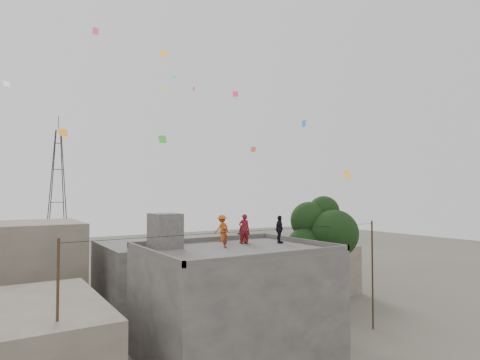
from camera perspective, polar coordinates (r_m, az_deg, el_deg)
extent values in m
plane|color=#49443C|center=(24.81, -0.74, -23.86)|extent=(140.00, 140.00, 0.00)
cube|color=#43413F|center=(23.85, -0.74, -17.16)|extent=(10.00, 8.00, 6.00)
cube|color=#4D4A48|center=(23.24, -0.73, -9.88)|extent=(10.00, 8.00, 0.10)
cube|color=#43413F|center=(26.62, -5.19, -8.44)|extent=(10.00, 0.15, 0.30)
cube|color=#43413F|center=(20.00, 5.24, -10.58)|extent=(10.00, 0.15, 0.30)
cube|color=#43413F|center=(26.10, 8.63, -8.55)|extent=(0.15, 8.00, 0.30)
cube|color=#43413F|center=(21.09, -12.41, -10.10)|extent=(0.15, 8.00, 0.30)
cube|color=#43413F|center=(24.02, -10.61, -7.07)|extent=(1.60, 1.80, 2.00)
cube|color=#645D4F|center=(22.84, -29.85, -20.21)|extent=(8.00, 10.00, 4.00)
cube|color=#43413F|center=(37.06, -9.64, -12.45)|extent=(12.00, 9.00, 5.00)
cube|color=#645D4F|center=(36.15, -29.12, -10.88)|extent=(9.00, 8.00, 7.00)
cube|color=#645D4F|center=(40.06, 9.15, -12.09)|extent=(7.00, 8.00, 4.40)
cylinder|color=black|center=(28.76, 11.58, -16.54)|extent=(0.44, 0.44, 4.00)
cylinder|color=black|center=(28.57, 11.64, -13.34)|extent=(0.64, 0.91, 2.14)
sphere|color=black|center=(28.12, 11.53, -10.21)|extent=(3.60, 3.60, 3.60)
sphere|color=black|center=(29.00, 12.70, -8.36)|extent=(3.00, 3.00, 3.00)
sphere|color=black|center=(27.83, 9.45, -9.48)|extent=(2.80, 2.80, 2.80)
sphere|color=black|center=(27.67, 13.27, -7.42)|extent=(3.20, 3.20, 3.20)
sphere|color=black|center=(28.35, 9.80, -5.69)|extent=(2.60, 2.60, 2.60)
sphere|color=black|center=(28.85, 11.82, -4.42)|extent=(2.20, 2.20, 2.20)
cylinder|color=black|center=(19.13, -24.56, -18.65)|extent=(0.12, 0.12, 7.40)
cylinder|color=black|center=(29.75, 18.33, -12.63)|extent=(0.12, 0.12, 7.40)
cylinder|color=black|center=(22.33, 2.06, -7.23)|extent=(20.00, 0.52, 0.02)
cylinder|color=black|center=(59.22, -25.25, -2.04)|extent=(1.27, 1.27, 18.01)
cylinder|color=black|center=(59.45, -23.62, -2.06)|extent=(1.27, 1.27, 18.01)
cylinder|color=black|center=(61.13, -23.86, -2.05)|extent=(1.27, 1.27, 18.01)
cylinder|color=black|center=(60.91, -25.45, -2.03)|extent=(1.27, 1.27, 18.01)
cube|color=black|center=(60.44, -24.62, -7.17)|extent=(2.36, 0.08, 0.08)
cube|color=black|center=(60.44, -24.62, -7.17)|extent=(0.08, 2.36, 0.08)
cube|color=black|center=(60.19, -24.56, -2.90)|extent=(1.81, 0.08, 0.08)
cube|color=black|center=(60.19, -24.56, -2.90)|extent=(0.08, 1.81, 0.08)
cube|color=black|center=(60.27, -24.50, 1.38)|extent=(1.26, 0.08, 0.08)
cube|color=black|center=(60.27, -24.50, 1.38)|extent=(0.08, 1.26, 0.08)
cube|color=black|center=(60.58, -24.45, 4.78)|extent=(0.82, 0.08, 0.08)
cube|color=black|center=(60.58, -24.45, 4.78)|extent=(0.08, 0.82, 0.08)
cylinder|color=black|center=(60.96, -24.41, 7.39)|extent=(0.08, 0.08, 2.00)
imported|color=maroon|center=(25.31, 0.59, -6.99)|extent=(0.79, 0.64, 1.87)
imported|color=#A43312|center=(25.83, 0.60, -7.27)|extent=(0.89, 0.76, 1.53)
imported|color=black|center=(25.89, 0.20, -7.71)|extent=(0.65, 0.56, 1.12)
imported|color=black|center=(25.84, 5.63, -6.99)|extent=(1.12, 0.89, 1.77)
imported|color=#C75816|center=(26.54, -2.58, -6.88)|extent=(1.26, 0.91, 1.76)
imported|color=maroon|center=(23.67, -2.11, -8.19)|extent=(0.50, 0.50, 1.17)
plane|color=orange|center=(24.89, -23.87, 6.21)|extent=(0.57, 0.42, 0.44)
plane|color=#FF2876|center=(34.01, -0.66, 12.13)|extent=(0.43, 0.42, 0.43)
plane|color=#FFF727|center=(35.12, -10.67, 12.55)|extent=(0.37, 0.27, 0.31)
plane|color=blue|center=(32.32, 9.08, 7.96)|extent=(0.09, 0.53, 0.53)
plane|color=white|center=(30.96, -30.25, 11.73)|extent=(0.45, 0.30, 0.39)
plane|color=red|center=(38.66, -6.58, 12.79)|extent=(0.33, 0.33, 0.32)
plane|color=green|center=(26.16, -10.97, 5.71)|extent=(0.54, 0.55, 0.45)
plane|color=#C84D2F|center=(36.51, 1.91, 4.38)|extent=(0.48, 0.24, 0.44)
plane|color=#FFA61A|center=(21.31, -10.81, 17.34)|extent=(0.42, 0.29, 0.32)
plane|color=#4EAFEA|center=(42.37, -9.32, 14.20)|extent=(0.28, 0.33, 0.31)
plane|color=#DC456A|center=(23.96, -19.86, 19.29)|extent=(0.36, 0.19, 0.34)
plane|color=gold|center=(26.91, 15.01, 0.76)|extent=(0.62, 0.25, 0.57)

